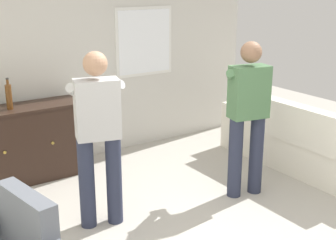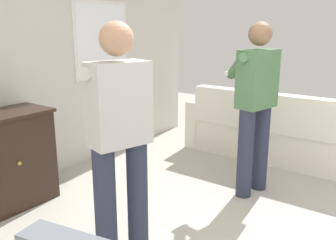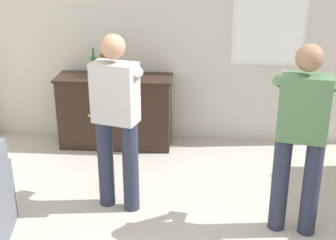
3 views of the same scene
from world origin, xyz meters
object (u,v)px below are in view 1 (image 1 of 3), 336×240
sideboard_cabinet (23,144)px  bottle_liquor_amber (9,96)px  person_standing_left (98,132)px  person_standing_right (247,112)px  couch (296,144)px

sideboard_cabinet → bottle_liquor_amber: 0.60m
person_standing_left → person_standing_right: 1.62m
sideboard_cabinet → bottle_liquor_amber: size_ratio=3.95×
couch → person_standing_left: bearing=177.3°
person_standing_left → couch: bearing=-2.7°
couch → person_standing_right: 1.18m
couch → bottle_liquor_amber: bearing=153.2°
bottle_liquor_amber → person_standing_right: 2.61m
person_standing_left → person_standing_right: (1.60, -0.28, 0.00)m
sideboard_cabinet → person_standing_left: bearing=-78.5°
person_standing_right → bottle_liquor_amber: bearing=140.1°
couch → person_standing_right: person_standing_right is taller
couch → sideboard_cabinet: size_ratio=1.66×
bottle_liquor_amber → person_standing_left: 1.45m
person_standing_right → person_standing_left: bearing=170.0°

